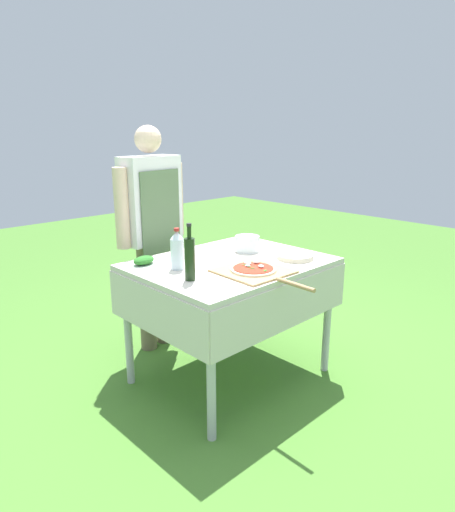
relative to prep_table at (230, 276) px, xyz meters
name	(u,v)px	position (x,y,z in m)	size (l,w,h in m)	color
ground_plane	(230,376)	(0.00, 0.00, -0.71)	(12.00, 12.00, 0.00)	#477A2D
prep_table	(230,276)	(0.00, 0.00, 0.00)	(1.19, 0.93, 0.81)	beige
person_cook	(152,222)	(-0.08, 0.73, 0.26)	(0.61, 0.25, 1.64)	#70604C
pizza_on_peel	(255,271)	(-0.06, -0.27, 0.11)	(0.39, 0.64, 0.05)	tan
oil_bottle	(190,258)	(-0.42, -0.11, 0.23)	(0.06, 0.06, 0.32)	black
water_bottle	(177,250)	(-0.34, 0.11, 0.22)	(0.08, 0.08, 0.25)	silver
herb_container	(144,261)	(-0.44, 0.31, 0.13)	(0.19, 0.14, 0.06)	silver
mixing_tub	(247,244)	(0.26, 0.10, 0.15)	(0.17, 0.17, 0.11)	silver
plate_stack	(295,256)	(0.34, -0.25, 0.12)	(0.24, 0.24, 0.03)	beige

